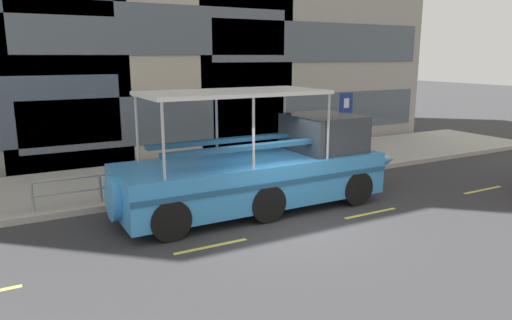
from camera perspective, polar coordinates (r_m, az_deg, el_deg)
The scene contains 8 objects.
ground_plane at distance 12.60m, azimuth 3.48°, elevation -7.30°, with size 120.00×120.00×0.00m, color #333335.
sidewalk at distance 17.35m, azimuth -6.47°, elevation -1.51°, with size 32.00×4.80×0.18m, color #A8A59E.
curb_edge at distance 15.15m, azimuth -2.83°, elevation -3.51°, with size 32.00×0.18×0.18m, color #B2ADA3.
lane_centreline at distance 12.08m, azimuth 5.17°, elevation -8.19°, with size 25.80×0.12×0.01m.
curb_guardrail at distance 15.09m, azimuth -5.09°, elevation -1.08°, with size 10.68×0.09×0.82m.
parking_sign at distance 18.23m, azimuth 10.72°, elevation 5.23°, with size 0.60×0.12×2.73m.
duck_tour_boat at distance 13.47m, azimuth 1.55°, elevation -1.10°, with size 9.39×2.60×3.36m.
pedestrian_near_bow at distance 17.35m, azimuth 3.66°, elevation 2.44°, with size 0.36×0.41×1.77m.
Camera 1 is at (-6.40, -9.98, 4.25)m, focal length 33.12 mm.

